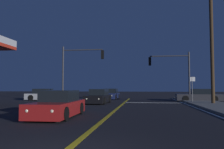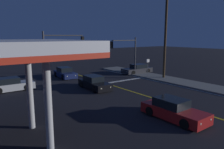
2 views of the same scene
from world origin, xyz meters
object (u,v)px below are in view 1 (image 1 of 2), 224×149
car_parked_curb_red (58,105)px  utility_pole_right (212,37)px  car_side_waiting_black (99,97)px  car_following_oncoming_charcoal (199,96)px  traffic_signal_near_right (173,68)px  car_lead_oncoming_silver (44,95)px  traffic_signal_far_left (78,64)px  street_sign_corner (192,85)px  car_distant_tail_navy (111,95)px

car_parked_curb_red → utility_pole_right: size_ratio=0.40×
car_side_waiting_black → car_parked_curb_red: bearing=91.5°
car_following_oncoming_charcoal → traffic_signal_near_right: traffic_signal_near_right is taller
car_lead_oncoming_silver → traffic_signal_far_left: size_ratio=0.73×
car_parked_curb_red → traffic_signal_far_left: (-2.59, 12.47, 3.38)m
traffic_signal_far_left → utility_pole_right: size_ratio=0.52×
car_side_waiting_black → utility_pole_right: (10.12, -0.65, 5.32)m
car_following_oncoming_charcoal → street_sign_corner: (-1.40, -3.46, 1.10)m
car_lead_oncoming_silver → utility_pole_right: size_ratio=0.38×
traffic_signal_near_right → car_lead_oncoming_silver: bearing=-2.0°
car_side_waiting_black → traffic_signal_near_right: traffic_signal_near_right is taller
car_side_waiting_black → street_sign_corner: street_sign_corner is taller
car_parked_curb_red → utility_pole_right: (10.24, 9.54, 5.32)m
traffic_signal_far_left → street_sign_corner: traffic_signal_far_left is taller
car_parked_curb_red → street_sign_corner: street_sign_corner is taller
traffic_signal_near_right → street_sign_corner: (1.33, -2.80, -1.86)m
traffic_signal_near_right → street_sign_corner: size_ratio=2.09×
car_parked_curb_red → car_lead_oncoming_silver: bearing=-64.7°
car_lead_oncoming_silver → utility_pole_right: bearing=73.6°
street_sign_corner → car_lead_oncoming_silver: bearing=168.3°
car_parked_curb_red → car_lead_oncoming_silver: size_ratio=1.05×
car_following_oncoming_charcoal → car_lead_oncoming_silver: (-17.34, -0.15, -0.00)m
car_parked_curb_red → utility_pole_right: 14.97m
car_following_oncoming_charcoal → utility_pole_right: utility_pole_right is taller
utility_pole_right → street_sign_corner: 4.70m
street_sign_corner → car_following_oncoming_charcoal: bearing=68.1°
car_following_oncoming_charcoal → car_distant_tail_navy: size_ratio=1.09×
car_following_oncoming_charcoal → street_sign_corner: size_ratio=1.88×
car_side_waiting_black → car_distant_tail_navy: (0.09, 7.61, -0.00)m
car_parked_curb_red → car_following_oncoming_charcoal: bearing=-126.2°
car_parked_curb_red → street_sign_corner: (8.84, 11.07, 1.11)m
car_parked_curb_red → car_distant_tail_navy: bearing=-91.7°
car_distant_tail_navy → car_side_waiting_black: bearing=92.1°
car_following_oncoming_charcoal → car_distant_tail_navy: same height
street_sign_corner → car_parked_curb_red: bearing=-128.6°
car_lead_oncoming_silver → street_sign_corner: bearing=77.5°
car_parked_curb_red → car_following_oncoming_charcoal: (10.24, 14.54, 0.00)m
car_side_waiting_black → car_lead_oncoming_silver: bearing=-28.0°
utility_pole_right → car_distant_tail_navy: bearing=140.6°
car_distant_tail_navy → utility_pole_right: (10.03, -8.25, 5.32)m
car_distant_tail_navy → traffic_signal_far_left: bearing=65.0°
street_sign_corner → utility_pole_right: bearing=-47.7°
car_side_waiting_black → car_distant_tail_navy: bearing=-88.5°
utility_pole_right → street_sign_corner: size_ratio=4.52×
car_distant_tail_navy → street_sign_corner: 10.99m
car_side_waiting_black → traffic_signal_far_left: 4.90m
traffic_signal_near_right → traffic_signal_far_left: (-10.11, -1.40, 0.42)m
car_lead_oncoming_silver → street_sign_corner: size_ratio=1.70×
car_parked_curb_red → street_sign_corner: 14.21m
traffic_signal_near_right → street_sign_corner: 3.61m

